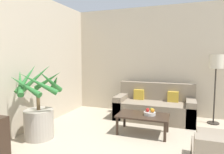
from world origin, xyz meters
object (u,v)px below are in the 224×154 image
(coffee_table, at_px, (143,117))
(orange_fruit, at_px, (153,110))
(potted_palm, at_px, (39,112))
(ottoman, at_px, (218,150))
(apple_red, at_px, (148,110))
(apple_green, at_px, (152,109))
(floor_lamp, at_px, (216,67))
(fruit_bowl, at_px, (150,113))
(sofa_loveseat, at_px, (154,107))

(coffee_table, distance_m, orange_fruit, 0.23)
(potted_palm, distance_m, ottoman, 2.87)
(potted_palm, bearing_deg, apple_red, 25.98)
(ottoman, bearing_deg, apple_green, 141.81)
(potted_palm, relative_size, orange_fruit, 17.20)
(potted_palm, bearing_deg, floor_lamp, 32.87)
(fruit_bowl, bearing_deg, ottoman, -35.51)
(apple_red, xyz_separation_m, orange_fruit, (0.09, -0.01, 0.00))
(coffee_table, height_order, fruit_bowl, fruit_bowl)
(floor_lamp, bearing_deg, ottoman, -94.83)
(coffee_table, xyz_separation_m, orange_fruit, (0.18, 0.00, 0.14))
(fruit_bowl, relative_size, apple_red, 3.05)
(coffee_table, height_order, ottoman, ottoman)
(orange_fruit, distance_m, ottoman, 1.26)
(sofa_loveseat, xyz_separation_m, apple_green, (0.07, -0.87, 0.18))
(apple_green, height_order, orange_fruit, orange_fruit)
(apple_green, distance_m, orange_fruit, 0.09)
(orange_fruit, xyz_separation_m, ottoman, (1.00, -0.72, -0.26))
(coffee_table, bearing_deg, potted_palm, -153.29)
(potted_palm, xyz_separation_m, fruit_bowl, (1.81, 0.88, -0.08))
(apple_red, distance_m, ottoman, 1.34)
(potted_palm, distance_m, apple_red, 1.97)
(apple_green, bearing_deg, floor_lamp, 40.73)
(sofa_loveseat, height_order, floor_lamp, floor_lamp)
(fruit_bowl, distance_m, ottoman, 1.30)
(potted_palm, bearing_deg, fruit_bowl, 25.84)
(sofa_loveseat, bearing_deg, apple_green, -85.19)
(sofa_loveseat, xyz_separation_m, orange_fruit, (0.10, -0.95, 0.18))
(apple_red, bearing_deg, coffee_table, -170.47)
(sofa_loveseat, xyz_separation_m, ottoman, (1.10, -1.67, -0.08))
(orange_fruit, relative_size, ottoman, 0.15)
(orange_fruit, bearing_deg, potted_palm, -155.47)
(fruit_bowl, height_order, ottoman, fruit_bowl)
(potted_palm, height_order, ottoman, potted_palm)
(sofa_loveseat, distance_m, fruit_bowl, 0.93)
(coffee_table, relative_size, apple_green, 14.15)
(floor_lamp, xyz_separation_m, apple_red, (-1.24, -1.08, -0.78))
(sofa_loveseat, distance_m, coffee_table, 0.96)
(floor_lamp, bearing_deg, apple_red, -138.90)
(potted_palm, distance_m, floor_lamp, 3.67)
(sofa_loveseat, height_order, coffee_table, sofa_loveseat)
(floor_lamp, relative_size, coffee_table, 1.57)
(sofa_loveseat, distance_m, apple_green, 0.89)
(ottoman, bearing_deg, apple_red, 145.91)
(coffee_table, bearing_deg, orange_fruit, 0.66)
(fruit_bowl, height_order, apple_red, apple_red)
(coffee_table, xyz_separation_m, ottoman, (1.17, -0.72, -0.11))
(sofa_loveseat, distance_m, orange_fruit, 0.97)
(potted_palm, height_order, fruit_bowl, potted_palm)
(sofa_loveseat, distance_m, ottoman, 2.00)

